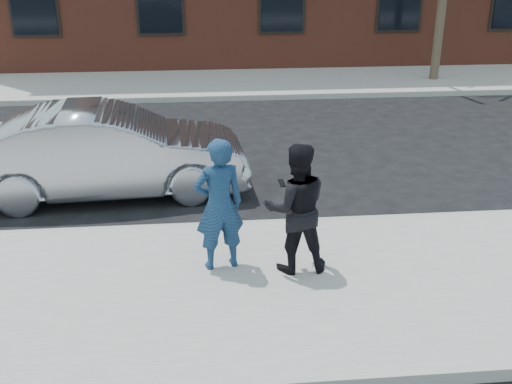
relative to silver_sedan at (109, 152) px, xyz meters
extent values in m
plane|color=black|center=(4.12, -3.20, -0.76)|extent=(100.00, 100.00, 0.00)
cube|color=gray|center=(4.12, -3.45, -0.68)|extent=(50.00, 3.50, 0.15)
cube|color=#999691|center=(4.12, -1.65, -0.68)|extent=(50.00, 0.10, 0.15)
cube|color=gray|center=(4.12, 8.05, -0.68)|extent=(50.00, 3.50, 0.15)
cube|color=#999691|center=(4.12, 6.25, -0.68)|extent=(50.00, 0.10, 0.15)
cube|color=black|center=(-3.38, 9.74, 1.44)|extent=(1.30, 0.06, 1.70)
cube|color=black|center=(8.02, 9.74, 1.44)|extent=(1.30, 0.06, 1.70)
cylinder|color=#3D3024|center=(8.62, 7.80, 1.49)|extent=(0.26, 0.26, 4.20)
imported|color=#999BA3|center=(0.00, 0.00, 0.00)|extent=(4.69, 1.91, 1.51)
imported|color=navy|center=(1.74, -2.92, 0.25)|extent=(0.70, 0.55, 1.71)
cube|color=black|center=(1.64, -2.71, 0.60)|extent=(0.10, 0.14, 0.08)
imported|color=black|center=(2.68, -3.06, 0.23)|extent=(0.83, 0.66, 1.67)
cube|color=black|center=(2.52, -2.88, 0.50)|extent=(0.10, 0.15, 0.06)
camera|label=1|loc=(1.56, -9.65, 3.25)|focal=42.00mm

